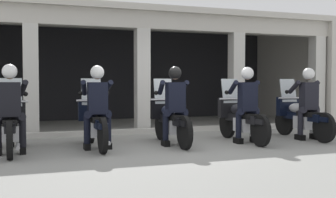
% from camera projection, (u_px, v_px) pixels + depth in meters
% --- Properties ---
extents(ground_plane, '(80.00, 80.00, 0.00)m').
position_uv_depth(ground_plane, '(134.00, 129.00, 11.36)').
color(ground_plane, gray).
extents(station_building, '(12.08, 4.46, 3.25)m').
position_uv_depth(station_building, '(122.00, 56.00, 12.90)').
color(station_building, black).
rests_on(station_building, ground).
extents(kerb_strip, '(11.58, 0.24, 0.12)m').
position_uv_depth(kerb_strip, '(148.00, 131.00, 10.37)').
color(kerb_strip, '#B7B5AD').
rests_on(kerb_strip, ground).
extents(motorcycle_far_left, '(0.62, 2.04, 1.35)m').
position_uv_depth(motorcycle_far_left, '(11.00, 125.00, 7.55)').
color(motorcycle_far_left, black).
rests_on(motorcycle_far_left, ground).
extents(police_officer_far_left, '(0.63, 0.61, 1.58)m').
position_uv_depth(police_officer_far_left, '(10.00, 101.00, 7.26)').
color(police_officer_far_left, black).
rests_on(police_officer_far_left, ground).
extents(motorcycle_left, '(0.62, 2.04, 1.35)m').
position_uv_depth(motorcycle_left, '(95.00, 122.00, 8.13)').
color(motorcycle_left, black).
rests_on(motorcycle_left, ground).
extents(police_officer_left, '(0.63, 0.61, 1.58)m').
position_uv_depth(police_officer_left, '(97.00, 100.00, 7.84)').
color(police_officer_left, black).
rests_on(police_officer_left, ground).
extents(motorcycle_center, '(0.62, 2.04, 1.35)m').
position_uv_depth(motorcycle_center, '(170.00, 119.00, 8.58)').
color(motorcycle_center, black).
rests_on(motorcycle_center, ground).
extents(police_officer_center, '(0.63, 0.61, 1.58)m').
position_uv_depth(police_officer_center, '(175.00, 99.00, 8.30)').
color(police_officer_center, black).
rests_on(police_officer_center, ground).
extents(motorcycle_right, '(0.62, 2.04, 1.35)m').
position_uv_depth(motorcycle_right, '(240.00, 118.00, 8.94)').
color(motorcycle_right, black).
rests_on(motorcycle_right, ground).
extents(police_officer_right, '(0.63, 0.61, 1.58)m').
position_uv_depth(police_officer_right, '(247.00, 98.00, 8.65)').
color(police_officer_right, black).
rests_on(police_officer_right, ground).
extents(motorcycle_far_right, '(0.62, 2.04, 1.35)m').
position_uv_depth(motorcycle_far_right, '(300.00, 116.00, 9.46)').
color(motorcycle_far_right, black).
rests_on(motorcycle_far_right, ground).
extents(police_officer_far_right, '(0.63, 0.61, 1.58)m').
position_uv_depth(police_officer_far_right, '(308.00, 97.00, 9.17)').
color(police_officer_far_right, black).
rests_on(police_officer_far_right, ground).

